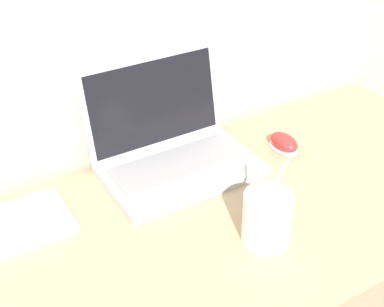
# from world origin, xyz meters

# --- Properties ---
(laptop) EXTENTS (0.36, 0.27, 0.24)m
(laptop) POSITION_xyz_m (-0.08, 0.53, 0.76)
(laptop) COLOR #ADADB2
(laptop) RESTS_ON desk
(drink_cup) EXTENTS (0.10, 0.10, 0.20)m
(drink_cup) POSITION_xyz_m (-0.04, 0.20, 0.76)
(drink_cup) COLOR white
(drink_cup) RESTS_ON desk
(computer_mouse) EXTENTS (0.06, 0.09, 0.04)m
(computer_mouse) POSITION_xyz_m (0.20, 0.45, 0.72)
(computer_mouse) COLOR white
(computer_mouse) RESTS_ON desk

